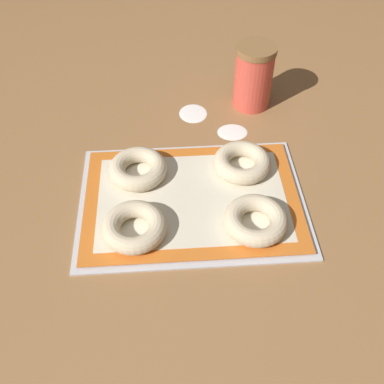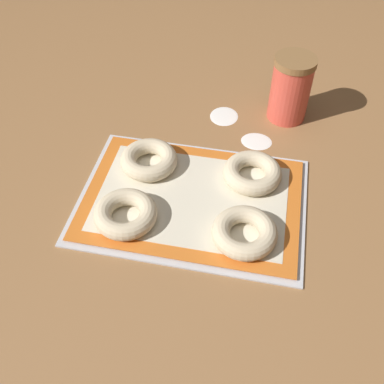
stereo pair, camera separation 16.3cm
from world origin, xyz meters
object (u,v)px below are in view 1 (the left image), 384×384
(bagel_front_left, at_px, (134,227))
(bagel_back_right, at_px, (242,162))
(bagel_back_left, at_px, (138,169))
(baking_tray, at_px, (192,200))
(bagel_front_right, at_px, (256,220))
(flour_canister, at_px, (253,76))

(bagel_front_left, relative_size, bagel_back_right, 1.00)
(bagel_back_left, bearing_deg, bagel_front_left, -91.73)
(baking_tray, distance_m, bagel_front_right, 0.14)
(baking_tray, height_order, bagel_front_left, bagel_front_left)
(baking_tray, relative_size, flour_canister, 2.88)
(bagel_back_left, xyz_separation_m, flour_canister, (0.28, 0.25, 0.05))
(bagel_front_left, distance_m, bagel_back_left, 0.16)
(bagel_front_left, height_order, flour_canister, flour_canister)
(bagel_front_right, distance_m, flour_canister, 0.41)
(baking_tray, relative_size, bagel_front_right, 3.74)
(bagel_front_right, bearing_deg, baking_tray, 145.18)
(flour_canister, bearing_deg, baking_tray, -118.01)
(baking_tray, height_order, bagel_back_left, bagel_back_left)
(bagel_front_left, bearing_deg, baking_tray, 35.44)
(bagel_front_left, distance_m, bagel_back_right, 0.28)
(baking_tray, relative_size, bagel_back_left, 3.74)
(bagel_front_right, relative_size, flour_canister, 0.77)
(bagel_front_right, bearing_deg, flour_canister, 82.14)
(bagel_front_right, relative_size, bagel_back_left, 1.00)
(bagel_front_left, relative_size, flour_canister, 0.77)
(bagel_front_left, distance_m, flour_canister, 0.50)
(bagel_back_right, bearing_deg, bagel_front_right, -88.97)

